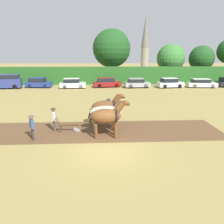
# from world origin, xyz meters

# --- Properties ---
(ground_plane) EXTENTS (240.00, 240.00, 0.00)m
(ground_plane) POSITION_xyz_m (0.00, 0.00, 0.00)
(ground_plane) COLOR #998447
(plowed_furrow_strip) EXTENTS (23.29, 4.83, 0.01)m
(plowed_furrow_strip) POSITION_xyz_m (-3.53, 3.18, 0.00)
(plowed_furrow_strip) COLOR brown
(plowed_furrow_strip) RESTS_ON ground
(hedgerow) EXTENTS (78.34, 1.75, 3.05)m
(hedgerow) POSITION_xyz_m (0.00, 28.25, 1.52)
(hedgerow) COLOR #286023
(hedgerow) RESTS_ON ground
(tree_left) EXTENTS (7.59, 7.59, 10.12)m
(tree_left) POSITION_xyz_m (1.37, 34.27, 6.32)
(tree_left) COLOR brown
(tree_left) RESTS_ON ground
(tree_center_left) EXTENTS (5.46, 5.46, 7.19)m
(tree_center_left) POSITION_xyz_m (12.94, 32.34, 4.45)
(tree_center_left) COLOR #423323
(tree_center_left) RESTS_ON ground
(tree_center) EXTENTS (5.02, 5.02, 6.91)m
(tree_center) POSITION_xyz_m (19.49, 33.30, 4.39)
(tree_center) COLOR #423323
(tree_center) RESTS_ON ground
(church_spire) EXTENTS (2.50, 2.50, 16.25)m
(church_spire) POSITION_xyz_m (11.98, 55.60, 8.50)
(church_spire) COLOR gray
(church_spire) RESTS_ON ground
(draft_horse_lead_left) EXTENTS (2.69, 1.05, 2.54)m
(draft_horse_lead_left) POSITION_xyz_m (0.09, 2.06, 1.42)
(draft_horse_lead_left) COLOR brown
(draft_horse_lead_left) RESTS_ON ground
(draft_horse_lead_right) EXTENTS (2.86, 0.97, 2.35)m
(draft_horse_lead_right) POSITION_xyz_m (0.06, 3.25, 1.36)
(draft_horse_lead_right) COLOR #B2A38E
(draft_horse_lead_right) RESTS_ON ground
(draft_horse_trail_left) EXTENTS (2.67, 1.05, 2.51)m
(draft_horse_trail_left) POSITION_xyz_m (0.04, 4.44, 1.45)
(draft_horse_trail_left) COLOR brown
(draft_horse_trail_left) RESTS_ON ground
(plow) EXTENTS (1.67, 0.47, 1.13)m
(plow) POSITION_xyz_m (-2.51, 3.20, 0.32)
(plow) COLOR #4C331E
(plow) RESTS_ON ground
(farmer_at_plow) EXTENTS (0.41, 0.63, 1.65)m
(farmer_at_plow) POSITION_xyz_m (-3.64, 3.39, 0.96)
(farmer_at_plow) COLOR #4C4C4C
(farmer_at_plow) RESTS_ON ground
(farmer_beside_team) EXTENTS (0.59, 0.44, 1.76)m
(farmer_beside_team) POSITION_xyz_m (0.24, 5.91, 1.04)
(farmer_beside_team) COLOR #28334C
(farmer_beside_team) RESTS_ON ground
(farmer_onlooker_left) EXTENTS (0.40, 0.57, 1.61)m
(farmer_onlooker_left) POSITION_xyz_m (-4.61, 1.70, 0.93)
(farmer_onlooker_left) COLOR #38332D
(farmer_onlooker_left) RESTS_ON ground
(parked_van) EXTENTS (4.87, 2.67, 2.22)m
(parked_van) POSITION_xyz_m (-15.53, 23.29, 1.13)
(parked_van) COLOR navy
(parked_van) RESTS_ON ground
(parked_car_left) EXTENTS (4.16, 2.21, 1.59)m
(parked_car_left) POSITION_xyz_m (-10.76, 24.28, 0.76)
(parked_car_left) COLOR navy
(parked_car_left) RESTS_ON ground
(parked_car_center_left) EXTENTS (4.07, 2.00, 1.57)m
(parked_car_center_left) POSITION_xyz_m (-5.15, 23.27, 0.75)
(parked_car_center_left) COLOR silver
(parked_car_center_left) RESTS_ON ground
(parked_car_center) EXTENTS (4.67, 2.44, 1.55)m
(parked_car_center) POSITION_xyz_m (0.25, 24.29, 0.74)
(parked_car_center) COLOR maroon
(parked_car_center) RESTS_ON ground
(parked_car_center_right) EXTENTS (4.05, 2.06, 1.49)m
(parked_car_center_right) POSITION_xyz_m (5.08, 23.57, 0.72)
(parked_car_center_right) COLOR #9E9EA8
(parked_car_center_right) RESTS_ON ground
(parked_car_right) EXTENTS (4.21, 2.27, 1.56)m
(parked_car_right) POSITION_xyz_m (10.39, 23.35, 0.75)
(parked_car_right) COLOR silver
(parked_car_right) RESTS_ON ground
(parked_car_far_right) EXTENTS (4.62, 2.13, 1.42)m
(parked_car_far_right) POSITION_xyz_m (15.51, 23.28, 0.69)
(parked_car_far_right) COLOR silver
(parked_car_far_right) RESTS_ON ground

